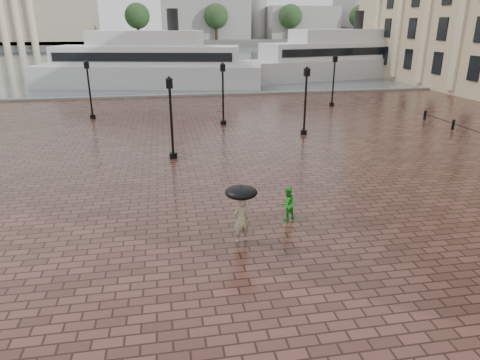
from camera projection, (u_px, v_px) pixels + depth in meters
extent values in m
plane|color=#381F19|center=(345.00, 228.00, 15.92)|extent=(300.00, 300.00, 0.00)
plane|color=#40494E|center=(187.00, 56.00, 100.93)|extent=(240.00, 240.00, 0.00)
cube|color=slate|center=(223.00, 95.00, 45.48)|extent=(80.00, 0.60, 0.30)
cube|color=#4C4C47|center=(176.00, 41.00, 163.41)|extent=(300.00, 60.00, 2.00)
cube|color=gray|center=(3.00, 7.00, 136.60)|extent=(55.00, 30.00, 22.00)
cube|color=gray|center=(204.00, 18.00, 153.09)|extent=(30.00, 22.00, 14.00)
cube|color=gray|center=(298.00, 23.00, 159.44)|extent=(25.00, 22.00, 11.00)
cube|color=gray|center=(385.00, 16.00, 164.41)|extent=(35.00, 22.00, 16.00)
cylinder|color=gray|center=(259.00, 9.00, 155.39)|extent=(6.00, 6.00, 20.00)
cylinder|color=#2D2119|center=(56.00, 34.00, 135.62)|extent=(1.00, 1.00, 8.00)
sphere|color=#1A3919|center=(53.00, 16.00, 133.73)|extent=(8.00, 8.00, 8.00)
cylinder|color=#2D2119|center=(139.00, 34.00, 139.91)|extent=(1.00, 1.00, 8.00)
sphere|color=#1A3919|center=(137.00, 16.00, 138.02)|extent=(8.00, 8.00, 8.00)
cylinder|color=#2D2119|center=(217.00, 34.00, 144.20)|extent=(1.00, 1.00, 8.00)
sphere|color=#1A3919|center=(216.00, 16.00, 142.30)|extent=(8.00, 8.00, 8.00)
cylinder|color=#2D2119|center=(290.00, 33.00, 148.48)|extent=(1.00, 1.00, 8.00)
sphere|color=#1A3919|center=(291.00, 16.00, 146.59)|extent=(8.00, 8.00, 8.00)
cylinder|color=#2D2119|center=(359.00, 33.00, 152.77)|extent=(1.00, 1.00, 8.00)
sphere|color=#1A3919|center=(361.00, 17.00, 150.88)|extent=(8.00, 8.00, 8.00)
cylinder|color=#2D2119|center=(425.00, 33.00, 157.06)|extent=(1.00, 1.00, 8.00)
sphere|color=#1A3919|center=(427.00, 17.00, 155.16)|extent=(8.00, 8.00, 8.00)
cylinder|color=black|center=(453.00, 125.00, 30.62)|extent=(0.20, 0.20, 0.60)
sphere|color=black|center=(454.00, 121.00, 30.51)|extent=(0.22, 0.22, 0.22)
cylinder|color=black|center=(425.00, 115.00, 33.86)|extent=(0.20, 0.20, 0.60)
sphere|color=black|center=(425.00, 111.00, 33.75)|extent=(0.22, 0.22, 0.22)
cylinder|color=black|center=(173.00, 155.00, 24.10)|extent=(0.44, 0.44, 0.30)
cylinder|color=black|center=(171.00, 123.00, 23.47)|extent=(0.14, 0.14, 4.00)
cube|color=black|center=(169.00, 83.00, 22.73)|extent=(0.35, 0.35, 0.50)
sphere|color=beige|center=(169.00, 83.00, 22.73)|extent=(0.28, 0.28, 0.28)
cylinder|color=black|center=(304.00, 132.00, 29.30)|extent=(0.44, 0.44, 0.30)
cylinder|color=black|center=(305.00, 105.00, 28.66)|extent=(0.14, 0.14, 4.00)
cube|color=black|center=(307.00, 72.00, 27.92)|extent=(0.35, 0.35, 0.50)
sphere|color=beige|center=(307.00, 72.00, 27.92)|extent=(0.28, 0.28, 0.28)
cylinder|color=black|center=(93.00, 117.00, 34.19)|extent=(0.44, 0.44, 0.30)
cylinder|color=black|center=(90.00, 93.00, 33.56)|extent=(0.14, 0.14, 4.00)
cube|color=black|center=(87.00, 65.00, 32.82)|extent=(0.35, 0.35, 0.50)
sphere|color=beige|center=(87.00, 65.00, 32.82)|extent=(0.28, 0.28, 0.28)
cylinder|color=black|center=(332.00, 104.00, 39.54)|extent=(0.44, 0.44, 0.30)
cylinder|color=black|center=(333.00, 84.00, 38.91)|extent=(0.14, 0.14, 4.00)
cube|color=black|center=(335.00, 59.00, 38.17)|extent=(0.35, 0.35, 0.50)
sphere|color=beige|center=(335.00, 59.00, 38.17)|extent=(0.28, 0.28, 0.28)
cylinder|color=black|center=(223.00, 122.00, 32.16)|extent=(0.44, 0.44, 0.30)
cylinder|color=black|center=(223.00, 98.00, 31.53)|extent=(0.14, 0.14, 4.00)
cube|color=black|center=(223.00, 68.00, 30.79)|extent=(0.35, 0.35, 0.50)
sphere|color=beige|center=(223.00, 68.00, 30.79)|extent=(0.28, 0.28, 0.28)
imported|color=tan|center=(241.00, 220.00, 14.65)|extent=(0.67, 0.52, 1.62)
imported|color=green|center=(287.00, 204.00, 16.38)|extent=(0.78, 0.71, 1.31)
cube|color=silver|center=(149.00, 76.00, 51.04)|extent=(27.44, 11.92, 2.56)
cube|color=silver|center=(147.00, 55.00, 50.23)|extent=(22.05, 9.96, 2.14)
cube|color=silver|center=(146.00, 38.00, 49.57)|extent=(13.56, 7.52, 1.71)
cylinder|color=black|center=(173.00, 21.00, 48.80)|extent=(1.28, 1.28, 2.56)
cube|color=black|center=(141.00, 57.00, 47.58)|extent=(19.85, 4.40, 0.96)
cube|color=black|center=(153.00, 54.00, 52.89)|extent=(19.85, 4.40, 0.96)
cube|color=silver|center=(336.00, 68.00, 59.69)|extent=(27.62, 12.55, 2.58)
cube|color=silver|center=(337.00, 51.00, 58.88)|extent=(22.20, 10.46, 2.15)
cube|color=silver|center=(338.00, 36.00, 58.22)|extent=(13.69, 7.82, 1.72)
cylinder|color=black|center=(359.00, 21.00, 58.77)|extent=(1.29, 1.29, 2.58)
cube|color=black|center=(350.00, 52.00, 56.43)|extent=(19.87, 4.87, 0.97)
cube|color=black|center=(325.00, 49.00, 61.33)|extent=(19.87, 4.87, 0.97)
cylinder|color=black|center=(241.00, 205.00, 14.45)|extent=(0.02, 0.02, 0.95)
ellipsoid|color=black|center=(241.00, 192.00, 14.29)|extent=(1.10, 1.10, 0.39)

